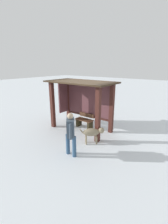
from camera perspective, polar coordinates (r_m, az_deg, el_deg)
name	(u,v)px	position (r m, az deg, el deg)	size (l,w,h in m)	color
ground_plane	(81,129)	(7.82, -1.16, -6.30)	(60.00, 60.00, 0.00)	silver
bus_shelter	(82,96)	(7.54, -0.91, 5.89)	(3.21, 1.70, 2.37)	#421E17
bench_left_inside	(85,122)	(7.92, 0.21, -3.53)	(0.92, 0.41, 0.72)	#4F311F
person_walking	(71,131)	(5.35, -4.94, -7.04)	(0.51, 0.56, 1.57)	#3C4958
dog	(93,132)	(6.31, 3.30, -7.52)	(0.81, 0.72, 0.68)	gray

